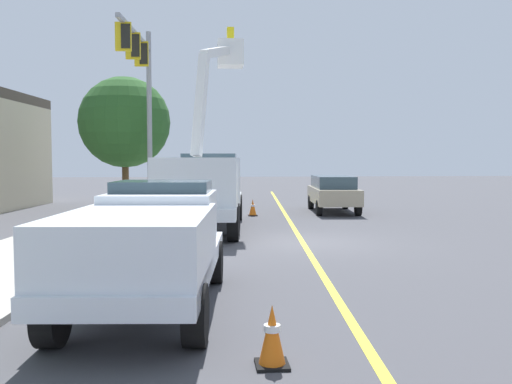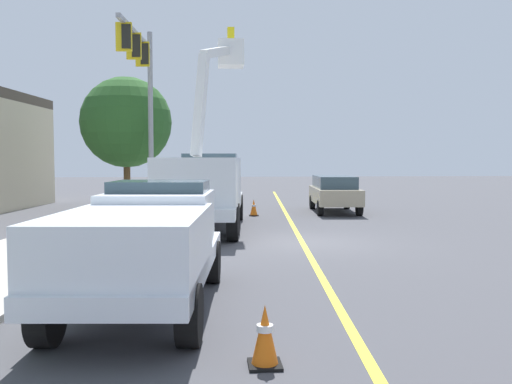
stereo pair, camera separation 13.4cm
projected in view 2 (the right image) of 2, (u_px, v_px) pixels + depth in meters
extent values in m
plane|color=#47474C|center=(302.00, 242.00, 16.13)|extent=(120.00, 120.00, 0.00)
cube|color=#B2ADA3|center=(67.00, 240.00, 16.12)|extent=(60.09, 8.75, 0.12)
cube|color=yellow|center=(302.00, 242.00, 16.13)|extent=(49.83, 4.46, 0.01)
cube|color=silver|center=(204.00, 204.00, 19.02)|extent=(8.38, 3.20, 0.36)
cube|color=silver|center=(210.00, 179.00, 21.59)|extent=(2.82, 2.57, 1.60)
cube|color=#384C56|center=(210.00, 162.00, 21.75)|extent=(1.98, 2.25, 0.64)
cube|color=silver|center=(201.00, 185.00, 17.99)|extent=(5.44, 2.94, 1.80)
cube|color=white|center=(200.00, 104.00, 16.69)|extent=(0.99, 0.63, 3.24)
cube|color=white|center=(218.00, 52.00, 18.03)|extent=(2.36, 1.20, 0.87)
cube|color=white|center=(231.00, 54.00, 19.15)|extent=(0.90, 0.90, 0.90)
cube|color=yellow|center=(231.00, 37.00, 19.11)|extent=(0.36, 0.24, 0.60)
cylinder|color=black|center=(183.00, 207.00, 21.91)|extent=(1.07, 0.43, 1.04)
cylinder|color=black|center=(239.00, 207.00, 21.91)|extent=(1.07, 0.43, 1.04)
cylinder|color=black|center=(165.00, 219.00, 17.57)|extent=(1.07, 0.43, 1.04)
cylinder|color=black|center=(234.00, 219.00, 17.57)|extent=(1.07, 0.43, 1.04)
cylinder|color=black|center=(158.00, 224.00, 16.26)|extent=(1.07, 0.43, 1.04)
cylinder|color=black|center=(233.00, 224.00, 16.26)|extent=(1.07, 0.43, 1.04)
cube|color=white|center=(146.00, 263.00, 8.95)|extent=(5.76, 2.57, 0.30)
cube|color=white|center=(159.00, 222.00, 10.15)|extent=(2.17, 2.10, 1.10)
cube|color=#384C56|center=(160.00, 196.00, 10.32)|extent=(1.49, 1.87, 0.56)
cube|color=white|center=(132.00, 250.00, 7.92)|extent=(3.53, 2.38, 1.10)
cylinder|color=black|center=(118.00, 262.00, 10.82)|extent=(0.86, 0.37, 0.84)
cylinder|color=black|center=(212.00, 262.00, 10.82)|extent=(0.86, 0.37, 0.84)
cylinder|color=black|center=(46.00, 315.00, 7.13)|extent=(0.86, 0.37, 0.84)
cylinder|color=black|center=(190.00, 315.00, 7.13)|extent=(0.86, 0.37, 0.84)
cube|color=tan|center=(334.00, 195.00, 25.20)|extent=(4.95, 2.31, 0.70)
cube|color=#384C56|center=(334.00, 182.00, 25.31)|extent=(3.59, 1.96, 0.60)
cylinder|color=black|center=(359.00, 208.00, 23.60)|extent=(0.70, 0.30, 0.68)
cylinder|color=black|center=(320.00, 208.00, 23.60)|extent=(0.70, 0.30, 0.68)
cylinder|color=black|center=(347.00, 202.00, 26.86)|extent=(0.70, 0.30, 0.68)
cylinder|color=black|center=(312.00, 202.00, 26.85)|extent=(0.70, 0.30, 0.68)
cube|color=black|center=(265.00, 365.00, 6.47)|extent=(0.40, 0.40, 0.04)
cone|color=orange|center=(265.00, 334.00, 6.45)|extent=(0.32, 0.32, 0.71)
cylinder|color=white|center=(265.00, 328.00, 6.44)|extent=(0.20, 0.20, 0.08)
cube|color=black|center=(254.00, 215.00, 23.61)|extent=(0.40, 0.40, 0.04)
cone|color=orange|center=(254.00, 207.00, 23.59)|extent=(0.32, 0.32, 0.69)
cylinder|color=white|center=(254.00, 206.00, 23.58)|extent=(0.20, 0.20, 0.08)
cylinder|color=gray|center=(151.00, 124.00, 23.90)|extent=(0.22, 0.22, 8.03)
cube|color=gray|center=(136.00, 34.00, 20.95)|extent=(5.50, 0.63, 0.16)
cube|color=gold|center=(143.00, 54.00, 22.16)|extent=(0.17, 0.57, 1.00)
cube|color=black|center=(145.00, 54.00, 22.16)|extent=(0.23, 0.34, 0.84)
cube|color=gold|center=(134.00, 46.00, 20.59)|extent=(0.17, 0.57, 1.00)
cube|color=black|center=(137.00, 46.00, 20.59)|extent=(0.23, 0.34, 0.84)
cube|color=gold|center=(124.00, 37.00, 19.02)|extent=(0.17, 0.57, 1.00)
cube|color=black|center=(127.00, 37.00, 19.02)|extent=(0.23, 0.34, 0.84)
cylinder|color=brown|center=(127.00, 182.00, 26.11)|extent=(0.32, 0.32, 2.72)
sphere|color=#285623|center=(126.00, 122.00, 25.94)|extent=(4.33, 4.33, 4.33)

